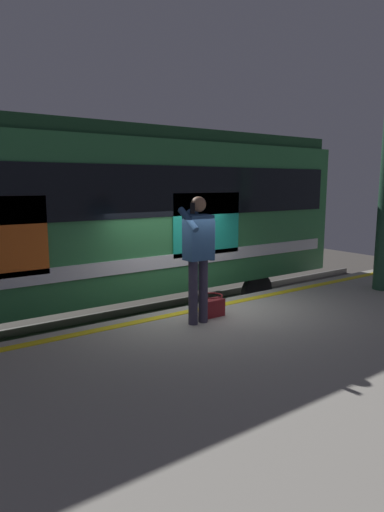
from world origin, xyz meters
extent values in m
plane|color=#4C4742|center=(0.00, 0.00, 0.00)|extent=(24.72, 24.72, 0.00)
cube|color=#9E998E|center=(0.00, 2.54, 0.48)|extent=(12.95, 5.08, 0.96)
cube|color=yellow|center=(0.00, 0.30, 0.96)|extent=(12.69, 0.16, 0.01)
cube|color=slate|center=(0.00, -1.52, 0.08)|extent=(16.84, 0.08, 0.16)
cube|color=slate|center=(0.00, -2.96, 0.08)|extent=(16.84, 0.08, 0.16)
cube|color=#2D723F|center=(1.05, -2.24, 2.36)|extent=(10.96, 2.83, 2.82)
cube|color=#1B4426|center=(1.05, -2.24, 3.89)|extent=(10.74, 2.61, 0.24)
cube|color=black|center=(1.05, -0.81, 2.85)|extent=(10.41, 0.03, 0.90)
cube|color=silver|center=(1.05, -0.81, 1.58)|extent=(10.41, 0.03, 0.24)
cube|color=#19A58C|center=(-0.87, -0.80, 2.22)|extent=(1.57, 0.02, 1.19)
cylinder|color=black|center=(-2.51, -1.11, 0.58)|extent=(0.84, 0.12, 0.84)
cylinder|color=black|center=(-2.51, -3.37, 0.58)|extent=(0.84, 0.12, 0.84)
cylinder|color=#383347|center=(0.46, 0.85, 1.43)|extent=(0.14, 0.14, 0.95)
cylinder|color=#383347|center=(0.64, 0.85, 1.43)|extent=(0.14, 0.14, 0.95)
cube|color=#2D517F|center=(0.55, 0.85, 2.23)|extent=(0.40, 0.24, 0.64)
sphere|color=#2D517F|center=(0.55, 0.69, 2.53)|extent=(0.20, 0.20, 0.20)
sphere|color=#997051|center=(0.55, 0.85, 2.70)|extent=(0.22, 0.22, 0.22)
cylinder|color=#2D517F|center=(0.30, 0.85, 2.16)|extent=(0.09, 0.09, 0.58)
cylinder|color=#2D517F|center=(0.78, 0.93, 2.50)|extent=(0.09, 0.42, 0.33)
cube|color=black|center=(0.78, 1.03, 2.66)|extent=(0.07, 0.02, 0.15)
cube|color=maroon|center=(0.18, 0.70, 1.09)|extent=(0.37, 0.19, 0.27)
torus|color=maroon|center=(0.18, 0.70, 1.29)|extent=(0.34, 0.34, 0.02)
camera|label=1|loc=(4.21, 5.84, 2.99)|focal=30.64mm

